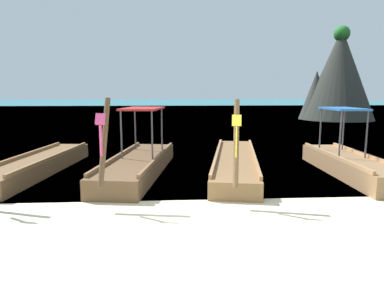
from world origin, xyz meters
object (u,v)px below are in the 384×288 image
(longtail_boat_yellow_ribbon, at_px, (235,162))
(longtail_boat_green_ribbon, at_px, (349,164))
(longtail_boat_turquoise_ribbon, at_px, (38,165))
(longtail_boat_pink_ribbon, at_px, (138,164))
(karst_rock, at_px, (337,76))

(longtail_boat_yellow_ribbon, xyz_separation_m, longtail_boat_green_ribbon, (3.36, -0.94, 0.11))
(longtail_boat_turquoise_ribbon, height_order, longtail_boat_pink_ribbon, longtail_boat_turquoise_ribbon)
(longtail_boat_pink_ribbon, distance_m, longtail_boat_yellow_ribbon, 3.13)
(karst_rock, bearing_deg, longtail_boat_yellow_ribbon, -122.83)
(longtail_boat_yellow_ribbon, distance_m, longtail_boat_green_ribbon, 3.49)
(longtail_boat_yellow_ribbon, xyz_separation_m, karst_rock, (13.03, 20.19, 3.69))
(longtail_boat_turquoise_ribbon, relative_size, karst_rock, 0.74)
(longtail_boat_turquoise_ribbon, xyz_separation_m, longtail_boat_yellow_ribbon, (6.25, 0.12, -0.02))
(longtail_boat_yellow_ribbon, bearing_deg, longtail_boat_green_ribbon, -15.68)
(longtail_boat_pink_ribbon, distance_m, longtail_boat_green_ribbon, 6.48)
(longtail_boat_turquoise_ribbon, xyz_separation_m, longtail_boat_green_ribbon, (9.61, -0.83, 0.09))
(longtail_boat_pink_ribbon, height_order, karst_rock, karst_rock)
(longtail_boat_turquoise_ribbon, distance_m, karst_rock, 28.24)
(longtail_boat_yellow_ribbon, bearing_deg, longtail_boat_pink_ribbon, -172.07)
(longtail_boat_turquoise_ribbon, bearing_deg, karst_rock, 46.49)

